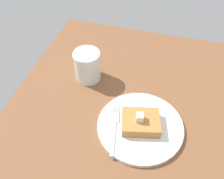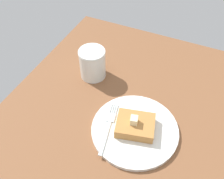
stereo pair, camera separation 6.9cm
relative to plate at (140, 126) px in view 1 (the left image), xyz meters
The scene contains 6 objects.
table_surface 12.91cm from the plate, 117.30° to the right, with size 99.24×99.24×2.87cm, color brown.
plate is the anchor object (origin of this frame).
toast_slice_center 1.83cm from the plate, ahead, with size 7.68×9.60×2.69cm, color #B1763A.
butter_pat_primary 4.20cm from the plate, 122.14° to the left, with size 2.00×1.80×2.00cm, color beige.
fork 6.83cm from the plate, 106.35° to the left, with size 15.97×4.53×0.36cm.
syrup_jar 24.37cm from the plate, 54.01° to the left, with size 8.11×8.11×9.55cm.
Camera 1 is at (-31.76, 8.20, 58.11)cm, focal length 40.00 mm.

